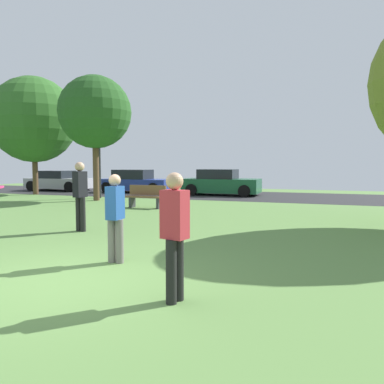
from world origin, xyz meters
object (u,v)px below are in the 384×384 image
(person_bystander, at_px, (115,215))
(street_lamp_post, at_px, (99,154))
(parked_car_silver, at_px, (58,181))
(parked_car_green, at_px, (221,183))
(park_bench, at_px, (146,196))
(oak_tree_center, at_px, (95,112))
(maple_tree_far, at_px, (34,120))
(parked_car_blue, at_px, (135,182))
(person_catcher, at_px, (175,231))
(person_walking, at_px, (80,193))

(person_bystander, distance_m, street_lamp_post, 13.33)
(parked_car_silver, xyz_separation_m, parked_car_green, (10.96, 0.07, 0.06))
(park_bench, height_order, street_lamp_post, street_lamp_post)
(oak_tree_center, height_order, parked_car_silver, oak_tree_center)
(parked_car_green, bearing_deg, maple_tree_far, -162.81)
(parked_car_silver, height_order, street_lamp_post, street_lamp_post)
(oak_tree_center, height_order, parked_car_blue, oak_tree_center)
(parked_car_silver, bearing_deg, maple_tree_far, -73.84)
(person_bystander, bearing_deg, parked_car_silver, 40.61)
(maple_tree_far, xyz_separation_m, parked_car_green, (10.07, 3.12, -3.55))
(person_catcher, height_order, person_walking, person_walking)
(parked_car_silver, bearing_deg, person_catcher, -47.63)
(oak_tree_center, xyz_separation_m, park_bench, (3.60, -1.94, -3.70))
(person_walking, xyz_separation_m, parked_car_blue, (-5.04, 12.57, -0.39))
(person_catcher, distance_m, park_bench, 10.57)
(oak_tree_center, xyz_separation_m, person_catcher, (8.60, -11.24, -3.24))
(person_bystander, xyz_separation_m, parked_car_silver, (-13.04, 14.74, -0.28))
(maple_tree_far, relative_size, street_lamp_post, 1.47)
(person_catcher, distance_m, parked_car_blue, 18.97)
(maple_tree_far, xyz_separation_m, park_bench, (8.89, -3.85, -3.75))
(parked_car_green, bearing_deg, person_catcher, -76.77)
(maple_tree_far, distance_m, parked_car_blue, 6.73)
(street_lamp_post, bearing_deg, parked_car_blue, 91.81)
(parked_car_silver, bearing_deg, street_lamp_post, -33.92)
(oak_tree_center, distance_m, maple_tree_far, 5.63)
(person_bystander, relative_size, park_bench, 1.00)
(maple_tree_far, relative_size, park_bench, 4.14)
(street_lamp_post, bearing_deg, oak_tree_center, -64.13)
(parked_car_blue, distance_m, parked_car_green, 5.49)
(oak_tree_center, height_order, parked_car_green, oak_tree_center)
(person_walking, xyz_separation_m, parked_car_green, (0.44, 12.31, -0.36))
(parked_car_blue, distance_m, street_lamp_post, 4.40)
(person_bystander, height_order, street_lamp_post, street_lamp_post)
(person_catcher, xyz_separation_m, parked_car_silver, (-14.78, 16.20, -0.33))
(person_bystander, relative_size, person_walking, 0.88)
(parked_car_green, bearing_deg, oak_tree_center, -133.57)
(person_bystander, bearing_deg, parked_car_blue, 25.80)
(person_bystander, distance_m, parked_car_green, 14.95)
(parked_car_blue, bearing_deg, parked_car_green, -2.66)
(oak_tree_center, distance_m, person_bystander, 12.39)
(maple_tree_far, bearing_deg, park_bench, -23.41)
(parked_car_green, height_order, park_bench, parked_car_green)
(person_catcher, distance_m, person_walking, 5.82)
(oak_tree_center, xyz_separation_m, person_walking, (4.34, -7.29, -3.15))
(oak_tree_center, xyz_separation_m, parked_car_silver, (-6.18, 4.96, -3.57))
(person_catcher, xyz_separation_m, parked_car_green, (-3.82, 16.27, -0.26))
(maple_tree_far, xyz_separation_m, person_catcher, (13.90, -13.15, -3.29))
(maple_tree_far, relative_size, parked_car_silver, 1.57)
(maple_tree_far, distance_m, person_catcher, 19.41)
(oak_tree_center, bearing_deg, parked_car_green, 46.43)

